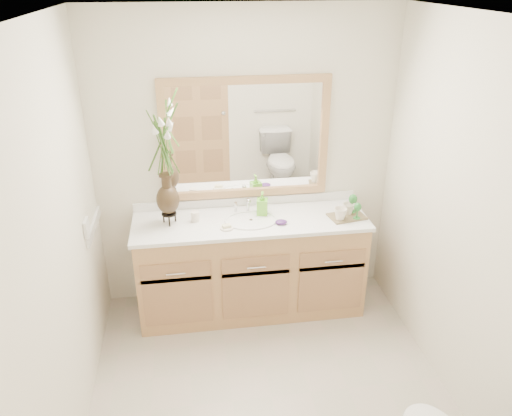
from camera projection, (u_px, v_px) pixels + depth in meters
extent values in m
plane|color=#BBB4A0|center=(272.00, 397.00, 3.36)|extent=(2.60, 2.60, 0.00)
cube|color=white|center=(279.00, 17.00, 2.32)|extent=(2.40, 2.60, 0.02)
cube|color=silver|center=(246.00, 163.00, 4.00)|extent=(2.40, 0.02, 2.40)
cube|color=silver|center=(55.00, 257.00, 2.68)|extent=(0.02, 2.60, 2.40)
cube|color=silver|center=(471.00, 227.00, 3.00)|extent=(0.02, 2.60, 2.40)
cube|color=tan|center=(251.00, 266.00, 4.09)|extent=(1.80, 0.55, 0.80)
cube|color=white|center=(251.00, 221.00, 3.91)|extent=(1.84, 0.57, 0.03)
ellipsoid|color=white|center=(251.00, 227.00, 3.91)|extent=(0.38, 0.30, 0.12)
cylinder|color=silver|center=(248.00, 205.00, 4.02)|extent=(0.02, 0.02, 0.11)
cylinder|color=silver|center=(236.00, 207.00, 4.02)|extent=(0.02, 0.02, 0.08)
cylinder|color=silver|center=(260.00, 206.00, 4.04)|extent=(0.02, 0.02, 0.08)
cube|color=white|center=(246.00, 139.00, 3.90)|extent=(1.20, 0.01, 0.85)
cube|color=tan|center=(245.00, 80.00, 3.69)|extent=(1.32, 0.04, 0.06)
cube|color=tan|center=(246.00, 192.00, 4.09)|extent=(1.32, 0.04, 0.06)
cube|color=tan|center=(164.00, 143.00, 3.81)|extent=(0.06, 0.04, 0.85)
cube|color=tan|center=(324.00, 136.00, 3.97)|extent=(0.06, 0.04, 0.85)
cube|color=white|center=(86.00, 228.00, 3.46)|extent=(0.02, 0.12, 0.12)
cylinder|color=black|center=(169.00, 214.00, 3.81)|extent=(0.11, 0.11, 0.01)
ellipsoid|color=black|center=(168.00, 200.00, 3.76)|extent=(0.17, 0.17, 0.23)
cylinder|color=black|center=(166.00, 182.00, 3.70)|extent=(0.07, 0.07, 0.10)
cylinder|color=#4C7A33|center=(163.00, 148.00, 3.59)|extent=(0.06, 0.06, 0.41)
cylinder|color=white|center=(195.00, 216.00, 3.87)|extent=(0.06, 0.06, 0.08)
cylinder|color=white|center=(227.00, 228.00, 3.77)|extent=(0.10, 0.10, 0.01)
cube|color=beige|center=(227.00, 226.00, 3.76)|extent=(0.07, 0.06, 0.02)
imported|color=#6CCF30|center=(262.00, 204.00, 3.96)|extent=(0.09, 0.10, 0.17)
ellipsoid|color=#492267|center=(281.00, 222.00, 3.83)|extent=(0.10, 0.08, 0.03)
cube|color=brown|center=(347.00, 216.00, 3.94)|extent=(0.31, 0.23, 0.01)
imported|color=white|center=(340.00, 213.00, 3.86)|extent=(0.12, 0.12, 0.10)
imported|color=white|center=(348.00, 208.00, 3.95)|extent=(0.13, 0.13, 0.10)
cylinder|color=#28792E|center=(357.00, 218.00, 3.90)|extent=(0.06, 0.06, 0.01)
cylinder|color=#28792E|center=(357.00, 213.00, 3.88)|extent=(0.01, 0.01, 0.08)
ellipsoid|color=#28792E|center=(358.00, 207.00, 3.85)|extent=(0.06, 0.06, 0.07)
cylinder|color=#28792E|center=(352.00, 211.00, 4.00)|extent=(0.06, 0.06, 0.01)
cylinder|color=#28792E|center=(352.00, 206.00, 3.98)|extent=(0.01, 0.01, 0.09)
ellipsoid|color=#28792E|center=(353.00, 199.00, 3.95)|extent=(0.07, 0.07, 0.08)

